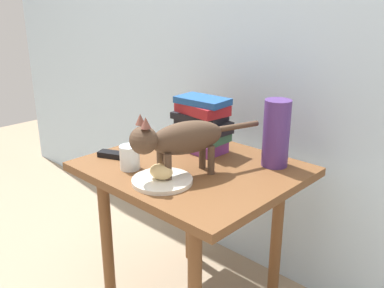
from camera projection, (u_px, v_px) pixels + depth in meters
name	position (u px, v px, depth m)	size (l,w,h in m)	color
back_panel	(267.00, 16.00, 1.64)	(4.00, 0.04, 2.20)	silver
side_table	(192.00, 188.00, 1.54)	(0.72, 0.61, 0.60)	brown
plate	(162.00, 181.00, 1.36)	(0.20, 0.20, 0.01)	silver
bread_roll	(161.00, 172.00, 1.35)	(0.08, 0.06, 0.05)	#E0BC7A
cat	(179.00, 139.00, 1.37)	(0.19, 0.46, 0.23)	#4C3828
book_stack	(201.00, 124.00, 1.63)	(0.23, 0.15, 0.21)	#72337A
green_vase	(276.00, 133.00, 1.47)	(0.09, 0.09, 0.24)	#4C2D72
candle_jar	(130.00, 159.00, 1.47)	(0.07, 0.07, 0.08)	silver
tv_remote	(117.00, 155.00, 1.58)	(0.15, 0.04, 0.02)	black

